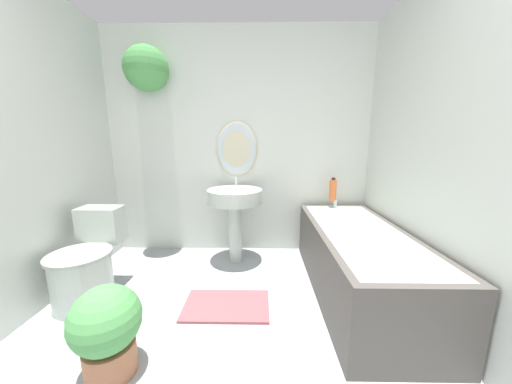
{
  "coord_description": "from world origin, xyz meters",
  "views": [
    {
      "loc": [
        0.23,
        -0.36,
        1.24
      ],
      "look_at": [
        0.2,
        1.53,
        0.86
      ],
      "focal_mm": 18.0,
      "sensor_mm": 36.0,
      "label": 1
    }
  ],
  "objects_px": {
    "bathtub": "(358,260)",
    "potted_plant": "(107,328)",
    "shampoo_bottle": "(333,190)",
    "pedestal_sink": "(235,204)",
    "toilet": "(87,266)"
  },
  "relations": [
    {
      "from": "bathtub",
      "to": "potted_plant",
      "type": "xyz_separation_m",
      "value": [
        -1.6,
        -0.79,
        -0.01
      ]
    },
    {
      "from": "bathtub",
      "to": "shampoo_bottle",
      "type": "relative_size",
      "value": 6.75
    },
    {
      "from": "pedestal_sink",
      "to": "potted_plant",
      "type": "xyz_separation_m",
      "value": [
        -0.55,
        -1.34,
        -0.34
      ]
    },
    {
      "from": "bathtub",
      "to": "potted_plant",
      "type": "distance_m",
      "value": 1.79
    },
    {
      "from": "pedestal_sink",
      "to": "bathtub",
      "type": "height_order",
      "value": "pedestal_sink"
    },
    {
      "from": "potted_plant",
      "to": "shampoo_bottle",
      "type": "bearing_deg",
      "value": 43.88
    },
    {
      "from": "toilet",
      "to": "shampoo_bottle",
      "type": "xyz_separation_m",
      "value": [
        2.12,
        0.85,
        0.45
      ]
    },
    {
      "from": "bathtub",
      "to": "potted_plant",
      "type": "height_order",
      "value": "bathtub"
    },
    {
      "from": "pedestal_sink",
      "to": "potted_plant",
      "type": "bearing_deg",
      "value": -112.24
    },
    {
      "from": "shampoo_bottle",
      "to": "potted_plant",
      "type": "distance_m",
      "value": 2.23
    },
    {
      "from": "bathtub",
      "to": "shampoo_bottle",
      "type": "bearing_deg",
      "value": 92.45
    },
    {
      "from": "toilet",
      "to": "pedestal_sink",
      "type": "bearing_deg",
      "value": 31.81
    },
    {
      "from": "potted_plant",
      "to": "pedestal_sink",
      "type": "bearing_deg",
      "value": 67.76
    },
    {
      "from": "bathtub",
      "to": "potted_plant",
      "type": "relative_size",
      "value": 3.25
    },
    {
      "from": "pedestal_sink",
      "to": "potted_plant",
      "type": "height_order",
      "value": "pedestal_sink"
    }
  ]
}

